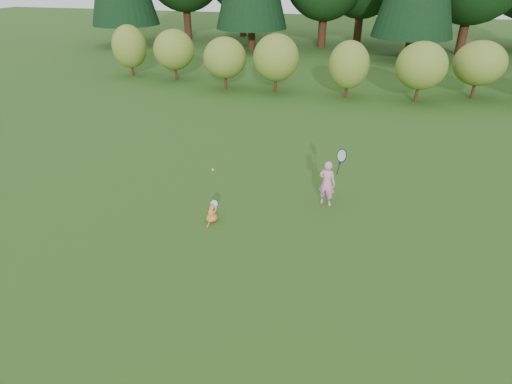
% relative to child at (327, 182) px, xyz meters
% --- Properties ---
extents(ground, '(100.00, 100.00, 0.00)m').
position_rel_child_xyz_m(ground, '(-1.78, -1.88, -0.63)').
color(ground, '#224A14').
rests_on(ground, ground).
extents(shrub_row, '(28.00, 3.00, 2.80)m').
position_rel_child_xyz_m(shrub_row, '(-1.78, 11.12, 0.77)').
color(shrub_row, olive).
rests_on(shrub_row, ground).
extents(child, '(0.72, 0.51, 1.80)m').
position_rel_child_xyz_m(child, '(0.00, 0.00, 0.00)').
color(child, pink).
rests_on(child, ground).
extents(cat, '(0.39, 0.62, 0.57)m').
position_rel_child_xyz_m(cat, '(-2.57, -1.51, -0.41)').
color(cat, '#CE5B27').
rests_on(cat, ground).
extents(tennis_ball, '(0.07, 0.07, 0.07)m').
position_rel_child_xyz_m(tennis_ball, '(-2.88, -0.47, 0.22)').
color(tennis_ball, '#A4C917').
rests_on(tennis_ball, ground).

